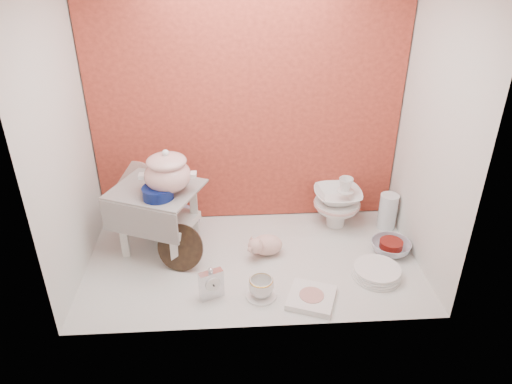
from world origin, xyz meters
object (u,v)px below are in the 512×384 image
at_px(porcelain_tower, 337,202).
at_px(mantel_clock, 211,283).
at_px(gold_rim_teacup, 261,287).
at_px(dinner_plate_stack, 377,272).
at_px(floral_platter, 135,194).
at_px(plush_pig, 267,245).
at_px(crystal_bowl, 391,247).
at_px(blue_white_vase, 180,214).
at_px(soup_tureen, 167,171).
at_px(step_stool, 159,219).

bearing_deg(porcelain_tower, mantel_clock, -140.29).
distance_m(gold_rim_teacup, dinner_plate_stack, 0.63).
xyz_separation_m(floral_platter, plush_pig, (0.77, -0.38, -0.14)).
relative_size(mantel_clock, plush_pig, 0.79).
bearing_deg(crystal_bowl, blue_white_vase, 166.23).
xyz_separation_m(blue_white_vase, porcelain_tower, (0.94, 0.02, 0.04)).
bearing_deg(soup_tureen, step_stool, 149.94).
height_order(step_stool, gold_rim_teacup, step_stool).
distance_m(step_stool, crystal_bowl, 1.30).
distance_m(floral_platter, mantel_clock, 0.86).
xyz_separation_m(soup_tureen, gold_rim_teacup, (0.46, -0.40, -0.45)).
height_order(soup_tureen, gold_rim_teacup, soup_tureen).
relative_size(step_stool, mantel_clock, 2.56).
bearing_deg(step_stool, porcelain_tower, 33.20).
xyz_separation_m(step_stool, plush_pig, (0.59, -0.10, -0.13)).
distance_m(step_stool, mantel_clock, 0.54).
distance_m(plush_pig, porcelain_tower, 0.54).
distance_m(dinner_plate_stack, crystal_bowl, 0.25).
xyz_separation_m(step_stool, porcelain_tower, (1.04, 0.19, -0.03)).
distance_m(step_stool, plush_pig, 0.61).
xyz_separation_m(step_stool, blue_white_vase, (0.10, 0.17, -0.08)).
height_order(dinner_plate_stack, crystal_bowl, crystal_bowl).
relative_size(mantel_clock, gold_rim_teacup, 1.41).
xyz_separation_m(gold_rim_teacup, dinner_plate_stack, (0.61, 0.11, -0.03)).
bearing_deg(gold_rim_teacup, blue_white_vase, 125.31).
bearing_deg(floral_platter, porcelain_tower, -4.51).
xyz_separation_m(step_stool, floral_platter, (-0.17, 0.28, 0.01)).
bearing_deg(blue_white_vase, mantel_clock, -72.34).
bearing_deg(dinner_plate_stack, step_stool, 163.80).
bearing_deg(soup_tureen, dinner_plate_stack, -15.11).
height_order(floral_platter, mantel_clock, floral_platter).
relative_size(soup_tureen, blue_white_vase, 1.19).
distance_m(soup_tureen, porcelain_tower, 1.05).
distance_m(blue_white_vase, mantel_clock, 0.63).
xyz_separation_m(step_stool, soup_tureen, (0.08, -0.04, 0.32)).
bearing_deg(gold_rim_teacup, crystal_bowl, 23.24).
bearing_deg(dinner_plate_stack, gold_rim_teacup, -169.42).
relative_size(plush_pig, porcelain_tower, 0.67).
distance_m(floral_platter, dinner_plate_stack, 1.47).
height_order(step_stool, plush_pig, step_stool).
height_order(blue_white_vase, porcelain_tower, porcelain_tower).
bearing_deg(crystal_bowl, dinner_plate_stack, -123.75).
height_order(soup_tureen, porcelain_tower, soup_tureen).
height_order(step_stool, mantel_clock, step_stool).
xyz_separation_m(floral_platter, crystal_bowl, (1.46, -0.41, -0.17)).
distance_m(mantel_clock, porcelain_tower, 0.98).
distance_m(blue_white_vase, crystal_bowl, 1.23).
height_order(floral_platter, plush_pig, floral_platter).
relative_size(step_stool, porcelain_tower, 1.37).
distance_m(crystal_bowl, porcelain_tower, 0.42).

